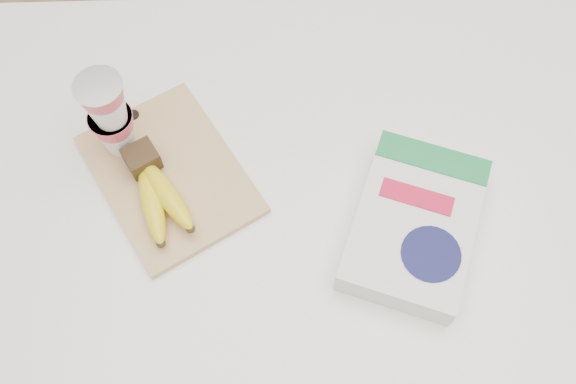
# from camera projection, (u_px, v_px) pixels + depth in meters

# --- Properties ---
(table) EXTENTS (1.11, 0.74, 0.83)m
(table) POSITION_uv_depth(u_px,v_px,m) (306.00, 264.00, 1.38)
(table) COLOR white
(table) RESTS_ON ground
(cutting_board) EXTENTS (0.31, 0.34, 0.01)m
(cutting_board) POSITION_uv_depth(u_px,v_px,m) (170.00, 174.00, 1.00)
(cutting_board) COLOR tan
(cutting_board) RESTS_ON table
(bananas) EXTENTS (0.13, 0.18, 0.05)m
(bananas) POSITION_uv_depth(u_px,v_px,m) (156.00, 191.00, 0.96)
(bananas) COLOR #382816
(bananas) RESTS_ON cutting_board
(yogurt_stack) EXTENTS (0.07, 0.07, 0.16)m
(yogurt_stack) POSITION_uv_depth(u_px,v_px,m) (110.00, 115.00, 0.94)
(yogurt_stack) COLOR white
(yogurt_stack) RESTS_ON cutting_board
(cereal_box) EXTENTS (0.25, 0.29, 0.06)m
(cereal_box) POSITION_uv_depth(u_px,v_px,m) (414.00, 224.00, 0.94)
(cereal_box) COLOR white
(cereal_box) RESTS_ON table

